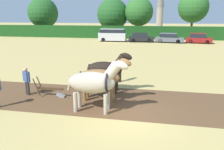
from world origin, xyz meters
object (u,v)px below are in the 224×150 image
Objects in this scene: parked_car_center at (199,38)px; parked_van at (113,35)px; draft_horse_trail_left at (106,69)px; tree_far_left at (43,13)px; tree_center_left at (139,12)px; church_spire at (160,3)px; plow at (52,91)px; tree_center at (193,8)px; tree_left at (113,14)px; farmer_at_plow at (27,79)px; parked_car_left at (141,38)px; draft_horse_lead_right at (101,77)px; farmer_beside_team at (119,68)px; parked_car_center_left at (169,38)px; draft_horse_lead_left at (94,82)px.

parked_van is at bearing -171.39° from parked_car_center.
parked_car_center is at bearing 69.18° from draft_horse_trail_left.
tree_center_left is at bearing -1.74° from tree_far_left.
plow is (-7.14, -65.81, -7.83)m from church_spire.
tree_center is 38.62m from draft_horse_trail_left.
tree_center is 12.82m from parked_car_center.
tree_left is at bearing 99.94° from parked_van.
parked_car_center is (5.22, -39.29, -7.41)m from church_spire.
farmer_at_plow is at bearing -86.84° from tree_left.
parked_car_left is (4.79, -0.02, -0.36)m from parked_van.
draft_horse_lead_right is at bearing -58.28° from farmer_at_plow.
tree_center reaches higher than draft_horse_lead_right.
farmer_beside_team is 0.35× the size of parked_car_center_left.
tree_center reaches higher than plow.
parked_car_center is (9.65, 26.54, -0.49)m from draft_horse_lead_right.
tree_left is 11.90m from parked_van.
church_spire reaches higher than draft_horse_lead_right.
draft_horse_trail_left reaches higher than farmer_beside_team.
farmer_beside_team is (0.44, 4.71, -0.42)m from draft_horse_lead_left.
tree_far_left is 21.69m from tree_center_left.
tree_far_left is 1.78× the size of parked_van.
tree_center_left is 15.01m from parked_car_center.
parked_car_center is at bearing 93.67° from farmer_beside_team.
parked_car_left is at bearing -95.69° from church_spire.
church_spire is at bearing 46.88° from tree_far_left.
farmer_beside_team is 23.57m from parked_car_center_left.
parked_van is (-4.69, 23.22, 0.12)m from farmer_beside_team.
tree_center_left is at bearing 117.07° from farmer_beside_team.
tree_center is 3.10× the size of draft_horse_lead_left.
draft_horse_lead_left is 27.93m from parked_car_left.
parked_car_left is (0.53, 26.58, -0.52)m from draft_horse_lead_right.
draft_horse_lead_right is at bearing -89.58° from draft_horse_trail_left.
church_spire is 5.40× the size of draft_horse_lead_right.
farmer_beside_team is at bearing 47.11° from plow.
draft_horse_lead_right is at bearing 89.65° from draft_horse_lead_left.
parked_car_left is (0.10, 23.21, -0.24)m from farmer_beside_team.
church_spire reaches higher than farmer_beside_team.
draft_horse_lead_right is (-4.43, -65.82, -6.92)m from church_spire.
parked_car_center_left is (11.42, -11.34, -3.78)m from tree_left.
church_spire is at bearing 24.84° from farmer_at_plow.
parked_car_center is (9.66, 27.87, -0.63)m from draft_horse_lead_left.
draft_horse_lead_right reaches higher than parked_car_center_left.
parked_car_left is at bearing 83.20° from plow.
tree_left is 1.87× the size of parked_car_left.
tree_far_left is 33.91m from parked_car_center.
farmer_at_plow is (-14.50, -38.24, -4.96)m from tree_center.
tree_left is at bearing 168.86° from tree_center_left.
draft_horse_lead_right is at bearing -0.00° from plow.
draft_horse_trail_left reaches higher than farmer_at_plow.
church_spire is 66.33m from draft_horse_lead_right.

